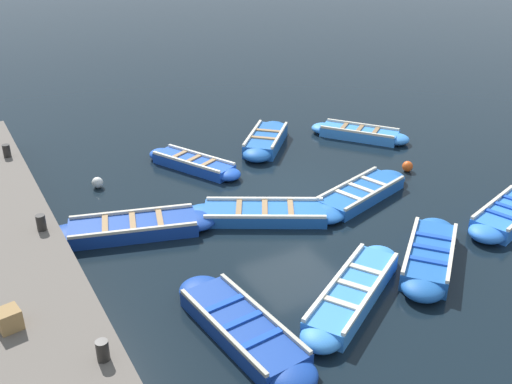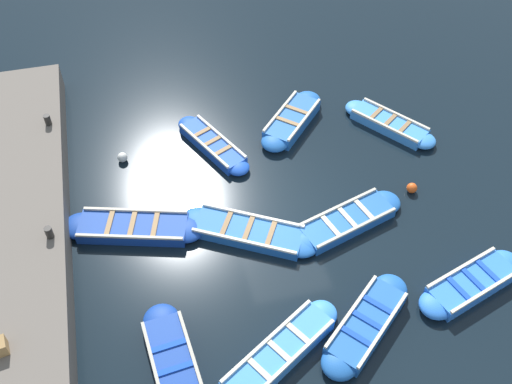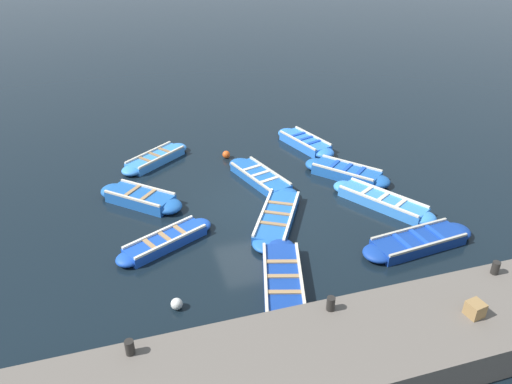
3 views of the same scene
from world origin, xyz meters
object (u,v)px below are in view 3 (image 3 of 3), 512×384
object	(u,v)px
boat_outer_left	(305,143)
bollard_mid_north	(331,304)
boat_near_quay	(283,281)
boat_inner_gap	(156,159)
boat_centre	(277,217)
bollard_mid_south	(130,347)
wooden_crate	(475,309)
buoy_orange_near	(226,155)
boat_bow_out	(346,173)
boat_alongside	(166,241)
boat_outer_right	(260,177)
boat_tucked	(418,242)
bollard_north	(496,268)
boat_end_of_row	(382,202)
boat_far_corner	(140,198)
buoy_yellow_far	(177,304)

from	to	relation	value
boat_outer_left	bollard_mid_north	distance (m)	11.06
boat_near_quay	boat_inner_gap	xyz separation A→B (m)	(8.68, 2.41, -0.00)
boat_centre	bollard_mid_south	distance (m)	7.31
wooden_crate	buoy_orange_near	world-z (taller)	wooden_crate
boat_bow_out	boat_alongside	bearing A→B (deg)	108.68
boat_inner_gap	bollard_mid_north	world-z (taller)	bollard_mid_north
boat_outer_right	bollard_mid_south	world-z (taller)	bollard_mid_south
boat_tucked	wooden_crate	distance (m)	4.00
bollard_mid_south	buoy_orange_near	bearing A→B (deg)	-23.94
bollard_north	wooden_crate	bearing A→B (deg)	127.16
boat_near_quay	boat_end_of_row	bearing A→B (deg)	-57.72
buoy_orange_near	bollard_north	bearing A→B (deg)	-156.26
bollard_mid_north	wooden_crate	xyz separation A→B (m)	(-1.12, -3.08, 0.01)
boat_outer_right	boat_far_corner	world-z (taller)	boat_far_corner
boat_bow_out	boat_centre	bearing A→B (deg)	121.19
bollard_north	wooden_crate	size ratio (longest dim) A/B	0.97
boat_near_quay	boat_inner_gap	distance (m)	9.01
boat_centre	bollard_north	size ratio (longest dim) A/B	11.34
bollard_mid_north	boat_near_quay	bearing A→B (deg)	11.22
boat_end_of_row	boat_outer_right	distance (m)	4.59
boat_tucked	buoy_orange_near	size ratio (longest dim) A/B	12.45
boat_tucked	bollard_north	size ratio (longest dim) A/B	11.18
buoy_yellow_far	boat_centre	bearing A→B (deg)	-50.37
wooden_crate	buoy_yellow_far	bearing A→B (deg)	63.71
bollard_north	wooden_crate	distance (m)	1.86
boat_inner_gap	bollard_north	xyz separation A→B (m)	(-10.77, -7.39, 0.91)
boat_outer_left	boat_centre	xyz separation A→B (m)	(-5.23, 3.07, -0.04)
boat_outer_left	bollard_mid_north	bearing A→B (deg)	161.20
boat_alongside	bollard_mid_south	bearing A→B (deg)	164.72
boat_alongside	wooden_crate	world-z (taller)	wooden_crate
boat_end_of_row	boat_bow_out	xyz separation A→B (m)	(2.30, 0.26, 0.02)
boat_outer_right	boat_end_of_row	bearing A→B (deg)	-130.03
boat_end_of_row	buoy_orange_near	bearing A→B (deg)	39.00
bollard_north	bollard_mid_south	world-z (taller)	same
boat_outer_left	boat_far_corner	bearing A→B (deg)	110.87
boat_outer_left	boat_bow_out	world-z (taller)	boat_bow_out
boat_centre	boat_outer_right	bearing A→B (deg)	-5.82
boat_end_of_row	boat_centre	bearing A→B (deg)	87.73
buoy_orange_near	boat_bow_out	bearing A→B (deg)	-126.56
boat_far_corner	bollard_mid_south	bearing A→B (deg)	173.69
buoy_orange_near	boat_outer_right	bearing A→B (deg)	-162.01
boat_outer_left	boat_near_quay	bearing A→B (deg)	154.59
wooden_crate	boat_alongside	bearing A→B (deg)	46.30
boat_inner_gap	bollard_mid_south	bearing A→B (deg)	170.83
boat_near_quay	boat_tucked	xyz separation A→B (m)	(0.53, -4.57, 0.01)
boat_outer_left	wooden_crate	size ratio (longest dim) A/B	9.48
bollard_mid_south	bollard_north	bearing A→B (deg)	-90.00
boat_near_quay	boat_centre	distance (m)	3.25
boat_near_quay	bollard_mid_south	bearing A→B (deg)	116.69
buoy_yellow_far	boat_tucked	bearing A→B (deg)	-85.61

